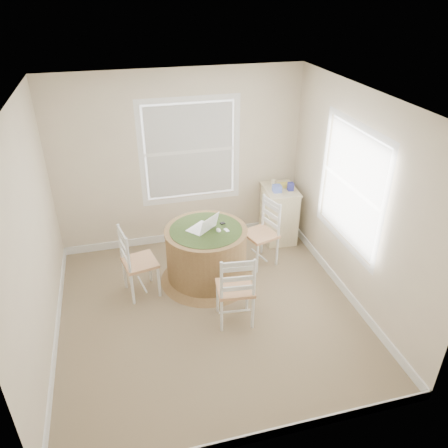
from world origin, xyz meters
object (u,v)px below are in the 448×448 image
object	(u,v)px
corner_chest	(279,214)
laptop	(203,227)
round_table	(206,252)
chair_left	(140,262)
chair_right	(260,234)
chair_near	(235,288)

from	to	relation	value
corner_chest	laptop	bearing A→B (deg)	-147.18
round_table	chair_left	world-z (taller)	chair_left
chair_right	laptop	world-z (taller)	laptop
chair_right	chair_near	bearing A→B (deg)	-49.18
chair_left	chair_right	size ratio (longest dim) A/B	1.00
chair_left	laptop	world-z (taller)	laptop
round_table	chair_near	distance (m)	0.90
chair_left	laptop	bearing A→B (deg)	-95.80
chair_near	laptop	size ratio (longest dim) A/B	2.11
chair_near	chair_right	world-z (taller)	same
round_table	corner_chest	bearing A→B (deg)	18.02
chair_left	corner_chest	xyz separation A→B (m)	(2.20, 0.85, -0.05)
chair_near	chair_right	xyz separation A→B (m)	(0.68, 1.08, 0.00)
chair_right	laptop	distance (m)	0.93
chair_near	chair_right	distance (m)	1.27
chair_near	corner_chest	distance (m)	2.04
laptop	corner_chest	xyz separation A→B (m)	(1.35, 0.76, -0.38)
round_table	corner_chest	size ratio (longest dim) A/B	1.48
corner_chest	chair_left	bearing A→B (deg)	-155.41
round_table	laptop	bearing A→B (deg)	144.73
round_table	laptop	xyz separation A→B (m)	(-0.03, 0.01, 0.38)
laptop	corner_chest	distance (m)	1.60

